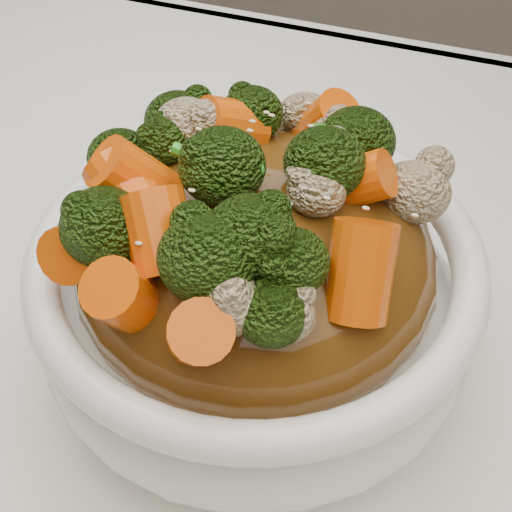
% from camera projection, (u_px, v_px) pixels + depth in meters
% --- Properties ---
extents(tablecloth, '(1.20, 0.80, 0.04)m').
position_uv_depth(tablecloth, '(273.00, 424.00, 0.39)').
color(tablecloth, white).
rests_on(tablecloth, dining_table).
extents(bowl, '(0.27, 0.27, 0.09)m').
position_uv_depth(bowl, '(256.00, 301.00, 0.37)').
color(bowl, white).
rests_on(bowl, tablecloth).
extents(sauce_base, '(0.21, 0.21, 0.10)m').
position_uv_depth(sauce_base, '(256.00, 260.00, 0.35)').
color(sauce_base, '#52300E').
rests_on(sauce_base, bowl).
extents(carrots, '(0.21, 0.21, 0.05)m').
position_uv_depth(carrots, '(256.00, 156.00, 0.30)').
color(carrots, '#E75507').
rests_on(carrots, sauce_base).
extents(broccoli, '(0.21, 0.21, 0.05)m').
position_uv_depth(broccoli, '(256.00, 158.00, 0.30)').
color(broccoli, black).
rests_on(broccoli, sauce_base).
extents(cauliflower, '(0.21, 0.21, 0.04)m').
position_uv_depth(cauliflower, '(256.00, 161.00, 0.31)').
color(cauliflower, tan).
rests_on(cauliflower, sauce_base).
extents(scallions, '(0.16, 0.16, 0.02)m').
position_uv_depth(scallions, '(256.00, 154.00, 0.30)').
color(scallions, green).
rests_on(scallions, sauce_base).
extents(sesame_seeds, '(0.19, 0.19, 0.01)m').
position_uv_depth(sesame_seeds, '(256.00, 154.00, 0.30)').
color(sesame_seeds, beige).
rests_on(sesame_seeds, sauce_base).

